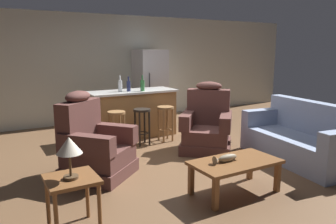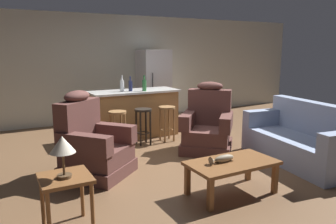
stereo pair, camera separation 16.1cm
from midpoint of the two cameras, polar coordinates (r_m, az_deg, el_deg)
The scene contains 17 objects.
ground_plane at distance 5.67m, azimuth 0.41°, elevation -7.29°, with size 12.00×12.00×0.00m.
back_wall at distance 8.27m, azimuth -10.19°, elevation 7.47°, with size 12.00×0.05×2.60m.
coffee_table at distance 4.15m, azimuth 12.18°, elevation -9.15°, with size 1.10×0.60×0.42m.
fish_figurine at distance 4.06m, azimuth 10.52°, elevation -8.05°, with size 0.34×0.10×0.10m.
couch at distance 5.64m, azimuth 23.08°, elevation -4.67°, with size 1.09×2.00×0.94m.
recliner_near_lamp at distance 4.76m, azimuth -12.10°, elevation -5.77°, with size 1.18×1.18×1.20m.
recliner_near_island at distance 5.82m, azimuth 7.70°, elevation -2.57°, with size 1.19×1.19×1.20m.
end_table at distance 3.38m, azimuth -16.08°, elevation -12.26°, with size 0.48×0.48×0.56m.
table_lamp at distance 3.22m, azimuth -16.54°, elevation -5.79°, with size 0.24×0.24×0.41m.
kitchen_island at distance 6.72m, azimuth -5.15°, elevation -0.22°, with size 1.80×0.70×0.95m.
bar_stool_left at distance 5.93m, azimuth -8.00°, elevation -1.84°, with size 0.32×0.32×0.68m.
bar_stool_middle at distance 6.12m, azimuth -3.59°, elevation -1.36°, with size 0.32×0.32×0.68m.
bar_stool_right at distance 6.35m, azimuth 0.54°, elevation -0.90°, with size 0.32×0.32×0.68m.
refrigerator at distance 8.17m, azimuth -1.96°, elevation 4.63°, with size 0.70×0.69×1.76m.
bottle_tall_green at distance 6.50m, azimuth -7.29°, elevation 4.63°, with size 0.08×0.08×0.32m.
bottle_short_amber at distance 6.51m, azimuth -5.85°, elevation 4.60°, with size 0.08×0.08×0.29m.
bottle_wine_dark at distance 6.52m, azimuth -3.44°, elevation 4.71°, with size 0.08×0.08×0.31m.
Camera 2 is at (-2.53, -4.75, 1.77)m, focal length 35.00 mm.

